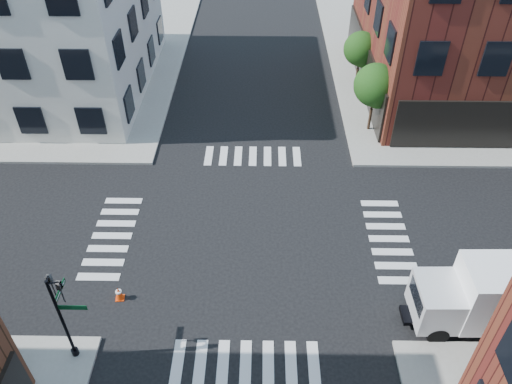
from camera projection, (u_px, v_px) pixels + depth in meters
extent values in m
plane|color=black|center=(250.00, 237.00, 25.17)|extent=(120.00, 120.00, 0.00)
cube|color=gray|center=(511.00, 58.00, 40.97)|extent=(30.00, 30.00, 0.15)
cube|color=gray|center=(4.00, 55.00, 41.47)|extent=(30.00, 30.00, 0.15)
cylinder|color=black|center=(370.00, 119.00, 32.18)|extent=(0.18, 0.18, 1.47)
cylinder|color=black|center=(371.00, 109.00, 31.71)|extent=(0.12, 0.12, 1.47)
sphere|color=#16340E|center=(375.00, 85.00, 30.63)|extent=(2.69, 2.69, 2.69)
sphere|color=#16340E|center=(378.00, 94.00, 30.90)|extent=(1.85, 1.85, 1.85)
cylinder|color=black|center=(357.00, 77.00, 36.82)|extent=(0.18, 0.18, 1.33)
cylinder|color=black|center=(358.00, 68.00, 36.40)|extent=(0.12, 0.12, 1.33)
sphere|color=#16340E|center=(361.00, 49.00, 35.42)|extent=(2.43, 2.43, 2.43)
sphere|color=#16340E|center=(363.00, 56.00, 35.66)|extent=(1.67, 1.67, 1.67)
cylinder|color=black|center=(63.00, 321.00, 18.56)|extent=(0.12, 0.12, 4.60)
cylinder|color=black|center=(75.00, 352.00, 19.84)|extent=(0.28, 0.28, 0.30)
cube|color=#053819|center=(72.00, 308.00, 18.01)|extent=(1.10, 0.03, 0.22)
cube|color=#053819|center=(60.00, 291.00, 18.28)|extent=(0.03, 1.10, 0.22)
imported|color=black|center=(62.00, 292.00, 17.61)|extent=(0.22, 0.18, 1.10)
imported|color=black|center=(52.00, 286.00, 17.80)|extent=(0.18, 0.22, 1.10)
cube|color=maroon|center=(512.00, 272.00, 20.96)|extent=(1.97, 0.08, 0.63)
cube|color=silver|center=(436.00, 301.00, 20.40)|extent=(1.83, 2.18, 1.79)
cube|color=black|center=(417.00, 296.00, 20.19)|extent=(0.12, 1.71, 0.81)
cube|color=black|center=(486.00, 315.00, 21.00)|extent=(7.19, 1.03, 0.22)
cylinder|color=black|center=(437.00, 334.00, 20.28)|extent=(0.90, 0.33, 0.90)
cylinder|color=black|center=(425.00, 297.00, 21.72)|extent=(0.90, 0.33, 0.90)
cylinder|color=black|center=(499.00, 297.00, 21.73)|extent=(0.90, 0.33, 0.90)
cube|color=#EE3E0A|center=(120.00, 298.00, 22.22)|extent=(0.42, 0.42, 0.04)
cone|color=#EE3E0A|center=(119.00, 293.00, 22.01)|extent=(0.40, 0.40, 0.71)
cylinder|color=white|center=(118.00, 292.00, 21.94)|extent=(0.27, 0.27, 0.08)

